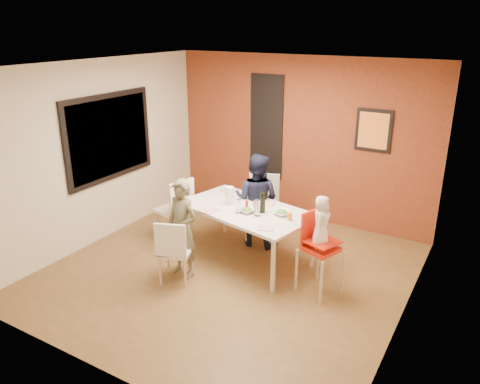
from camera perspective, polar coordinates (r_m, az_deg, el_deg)
The scene contains 35 objects.
ground at distance 6.43m, azimuth -1.37°, elevation -9.62°, with size 4.50×4.50×0.00m, color brown.
ceiling at distance 5.60m, azimuth -1.61°, elevation 15.10°, with size 4.50×4.50×0.02m, color silver.
wall_back at distance 7.81m, azimuth 7.30°, elevation 6.33°, with size 4.50×0.02×2.70m, color beige.
wall_front at distance 4.28m, azimuth -17.65°, elevation -6.39°, with size 4.50×0.02×2.70m, color beige.
wall_left at distance 7.27m, azimuth -16.78°, elevation 4.61°, with size 0.02×4.50×2.70m, color beige.
wall_right at distance 5.13m, azimuth 20.42°, elevation -2.23°, with size 0.02×4.50×2.70m, color beige.
brick_accent_wall at distance 7.79m, azimuth 7.24°, elevation 6.31°, with size 4.50×0.02×2.70m, color maroon.
picture_window_frame at distance 7.34m, azimuth -15.64°, elevation 6.47°, with size 0.05×1.70×1.30m, color black.
picture_window_pane at distance 7.33m, azimuth -15.56°, elevation 6.46°, with size 0.02×1.55×1.15m, color black.
glassblock_strip at distance 7.99m, azimuth 3.26°, elevation 7.89°, with size 0.55×0.03×1.70m, color silver.
glassblock_surround at distance 7.98m, azimuth 3.25°, elevation 7.88°, with size 0.60×0.03×1.76m, color black.
art_print_frame at distance 7.33m, azimuth 15.97°, elevation 7.23°, with size 0.54×0.03×0.64m, color black.
art_print_canvas at distance 7.32m, azimuth 15.94°, elevation 7.21°, with size 0.44×0.01×0.54m, color #FBA237.
dining_table at distance 6.47m, azimuth 0.76°, elevation -2.57°, with size 2.01×1.39×0.76m.
chair_near at distance 6.02m, azimuth -8.12°, elevation -6.83°, with size 0.52×0.52×0.87m.
chair_far at distance 7.16m, azimuth 2.77°, elevation -1.41°, with size 0.58×0.58×1.01m.
chair_left at distance 7.14m, azimuth -7.65°, elevation -1.76°, with size 0.54×0.54×0.99m.
high_chair at distance 5.82m, azimuth 9.52°, elevation -6.34°, with size 0.55×0.55×1.04m.
child_near at distance 6.12m, azimuth -7.07°, elevation -4.44°, with size 0.48×0.32×1.33m, color #615D45.
child_far at distance 6.90m, azimuth 2.03°, elevation -1.00°, with size 0.69×0.53×1.41m, color black.
toddler at distance 5.66m, azimuth 9.88°, elevation -3.60°, with size 0.32×0.21×0.66m, color silver.
plate_near_left at distance 6.38m, azimuth -3.85°, elevation -2.24°, with size 0.21×0.21×0.01m, color white.
plate_far_mid at distance 6.60m, azimuth 3.31°, elevation -1.42°, with size 0.21×0.21×0.01m, color white.
plate_near_right at distance 5.86m, azimuth 3.15°, elevation -4.34°, with size 0.21×0.21×0.01m, color white.
plate_far_left at distance 7.05m, azimuth -1.53°, elevation 0.03°, with size 0.20×0.20×0.01m, color white.
salad_bowl_a at distance 6.30m, azimuth 0.83°, elevation -2.28°, with size 0.21×0.21×0.05m, color white.
salad_bowl_b at distance 6.25m, azimuth 5.12°, elevation -2.55°, with size 0.22×0.22×0.05m, color white.
wine_bottle at distance 6.26m, azimuth 2.77°, elevation -1.31°, with size 0.07×0.07×0.28m, color black.
wine_glass_a at distance 6.26m, azimuth -0.18°, elevation -1.73°, with size 0.07×0.07×0.20m, color white.
wine_glass_b at distance 6.17m, azimuth 2.10°, elevation -1.94°, with size 0.08×0.08×0.22m, color white.
paper_towel_roll at distance 6.53m, azimuth -1.28°, elevation -0.47°, with size 0.12×0.12×0.26m, color white.
condiment_red at distance 6.32m, azimuth 0.82°, elevation -1.72°, with size 0.04×0.04×0.15m, color red.
condiment_green at distance 6.39m, azimuth 2.04°, elevation -1.56°, with size 0.03×0.03×0.13m, color #316923.
condiment_brown at distance 6.38m, azimuth 1.78°, elevation -1.60°, with size 0.03×0.03×0.13m, color brown.
sippy_cup at distance 6.08m, azimuth 6.08°, elevation -2.97°, with size 0.06×0.06×0.11m, color orange.
Camera 1 is at (2.95, -4.74, 3.19)m, focal length 35.00 mm.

